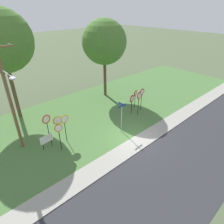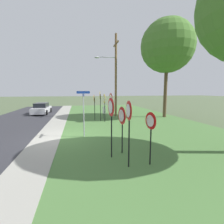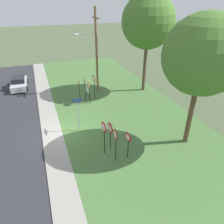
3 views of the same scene
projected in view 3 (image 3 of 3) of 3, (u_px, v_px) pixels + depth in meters
The scene contains 17 objects.
ground_plane at pixel (62, 134), 16.95m from camera, with size 160.00×160.00×0.00m, color #4C5B3D.
sidewalk_strip at pixel (52, 135), 16.69m from camera, with size 44.00×1.60×0.06m, color #99968C.
grass_median at pixel (129, 120), 18.77m from camera, with size 44.00×12.00×0.04m, color #477038.
stop_sign_near_left at pixel (89, 87), 20.79m from camera, with size 0.78×0.10×2.58m.
stop_sign_near_right at pixel (84, 83), 21.20m from camera, with size 0.71×0.16×2.85m.
stop_sign_far_left at pixel (94, 82), 21.94m from camera, with size 0.76×0.17×2.65m.
stop_sign_far_center at pixel (79, 85), 21.38m from camera, with size 0.65×0.14×2.51m.
yield_sign_near_left at pixel (110, 130), 14.48m from camera, with size 0.82×0.15×2.18m.
yield_sign_near_right at pixel (115, 138), 13.14m from camera, with size 0.74×0.10×2.54m.
yield_sign_far_left at pixel (128, 140), 13.60m from camera, with size 0.67×0.16×2.09m.
yield_sign_far_right at pixel (104, 130), 13.81m from camera, with size 0.79×0.13×2.61m.
street_name_post at pixel (78, 112), 16.52m from camera, with size 0.96×0.82×2.87m.
utility_pole at pixel (95, 49), 22.40m from camera, with size 2.10×2.51×9.04m.
notice_board at pixel (88, 90), 22.71m from camera, with size 1.10×0.12×1.25m.
oak_tree_left at pixel (148, 22), 21.34m from camera, with size 5.60×5.60×10.39m.
oak_tree_right at pixel (203, 56), 12.84m from camera, with size 5.14×5.14×9.15m.
parked_hatchback_near at pixel (19, 83), 25.30m from camera, with size 4.24×2.00×1.39m.
Camera 3 is at (14.53, -1.05, 9.74)m, focal length 33.14 mm.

